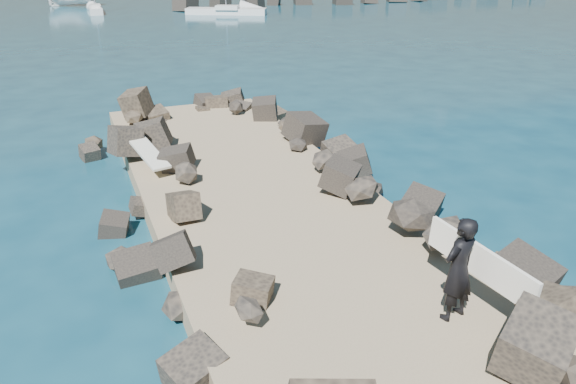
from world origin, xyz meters
name	(u,v)px	position (x,y,z in m)	size (l,w,h in m)	color
ground	(274,231)	(0.00, 0.00, 0.00)	(800.00, 800.00, 0.00)	#0F384C
jetty	(304,257)	(0.00, -2.00, 0.30)	(6.00, 26.00, 0.60)	#8C7759
riprap_left	(171,263)	(-2.90, -1.50, 0.50)	(2.60, 22.00, 1.00)	black
riprap_right	(403,219)	(2.90, -1.50, 0.50)	(2.60, 22.00, 1.00)	black
surfboard_resting	(147,155)	(-2.49, 4.09, 1.04)	(0.55, 2.21, 0.07)	silver
surfer_with_board	(462,268)	(1.51, -5.40, 1.60)	(1.08, 2.44, 1.98)	black
sailboat_c	(226,11)	(12.61, 48.66, 0.35)	(8.46, 5.62, 10.16)	silver
sailboat_b	(96,10)	(-0.30, 55.41, 0.35)	(1.53, 5.97, 7.27)	silver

